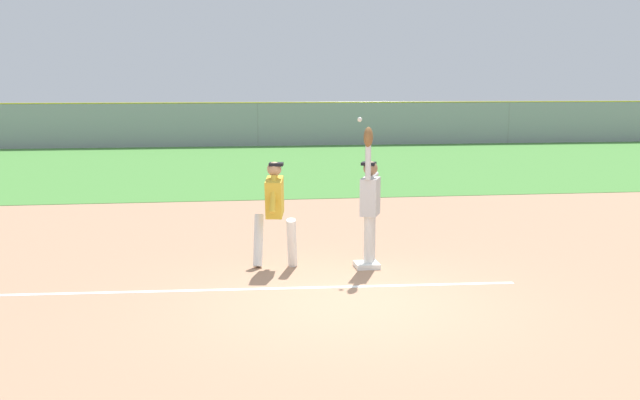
{
  "coord_description": "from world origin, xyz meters",
  "views": [
    {
      "loc": [
        -1.71,
        -9.32,
        2.94
      ],
      "look_at": [
        -0.13,
        2.25,
        1.05
      ],
      "focal_mm": 40.39,
      "sensor_mm": 36.0,
      "label": 1
    }
  ],
  "objects": [
    {
      "name": "baseball",
      "position": [
        0.46,
        1.89,
        2.38
      ],
      "size": [
        0.07,
        0.07,
        0.07
      ],
      "primitive_type": "sphere",
      "color": "white"
    },
    {
      "name": "parked_car_tan",
      "position": [
        -1.79,
        27.74,
        0.67
      ],
      "size": [
        4.49,
        2.29,
        1.25
      ],
      "rotation": [
        0.0,
        0.0,
        -0.05
      ],
      "color": "tan",
      "rests_on": "ground_plane"
    },
    {
      "name": "chalk_foul_line",
      "position": [
        -3.43,
        0.9,
        0.0
      ],
      "size": [
        11.99,
        0.69,
        0.01
      ],
      "primitive_type": "cube",
      "rotation": [
        0.0,
        0.0,
        -0.05
      ],
      "color": "white",
      "rests_on": "ground_plane"
    },
    {
      "name": "fielder",
      "position": [
        0.63,
        1.86,
        1.12
      ],
      "size": [
        0.44,
        0.87,
        2.28
      ],
      "rotation": [
        0.0,
        0.0,
        2.76
      ],
      "color": "silver",
      "rests_on": "ground_plane"
    },
    {
      "name": "parked_car_blue",
      "position": [
        -7.16,
        27.53,
        0.67
      ],
      "size": [
        4.4,
        2.12,
        1.25
      ],
      "rotation": [
        0.0,
        0.0,
        0.0
      ],
      "color": "#23389E",
      "rests_on": "ground_plane"
    },
    {
      "name": "runner",
      "position": [
        -0.89,
        2.01,
        1.0
      ],
      "size": [
        0.75,
        0.84,
        1.72
      ],
      "rotation": [
        0.0,
        0.0,
        -0.18
      ],
      "color": "white",
      "rests_on": "ground_plane"
    },
    {
      "name": "first_base",
      "position": [
        0.57,
        1.8,
        0.04
      ],
      "size": [
        0.39,
        0.39,
        0.08
      ],
      "primitive_type": "cube",
      "rotation": [
        0.0,
        0.0,
        0.02
      ],
      "color": "white",
      "rests_on": "ground_plane"
    },
    {
      "name": "parked_car_white",
      "position": [
        4.55,
        27.64,
        0.67
      ],
      "size": [
        4.58,
        2.48,
        1.25
      ],
      "rotation": [
        0.0,
        0.0,
        -0.11
      ],
      "color": "white",
      "rests_on": "ground_plane"
    },
    {
      "name": "outfield_fence",
      "position": [
        0.0,
        24.93,
        1.04
      ],
      "size": [
        49.81,
        0.08,
        2.08
      ],
      "color": "#93999E",
      "rests_on": "ground_plane"
    },
    {
      "name": "outfield_grass",
      "position": [
        0.0,
        16.87,
        0.01
      ],
      "size": [
        49.73,
        16.1,
        0.01
      ],
      "primitive_type": "cube",
      "color": "#478438",
      "rests_on": "ground_plane"
    },
    {
      "name": "ground_plane",
      "position": [
        0.0,
        0.0,
        0.0
      ],
      "size": [
        75.21,
        75.21,
        0.0
      ],
      "primitive_type": "plane",
      "color": "tan"
    },
    {
      "name": "parked_car_green",
      "position": [
        10.85,
        27.53,
        0.67
      ],
      "size": [
        4.54,
        2.4,
        1.25
      ],
      "rotation": [
        0.0,
        0.0,
        0.08
      ],
      "color": "#1E6B33",
      "rests_on": "ground_plane"
    }
  ]
}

